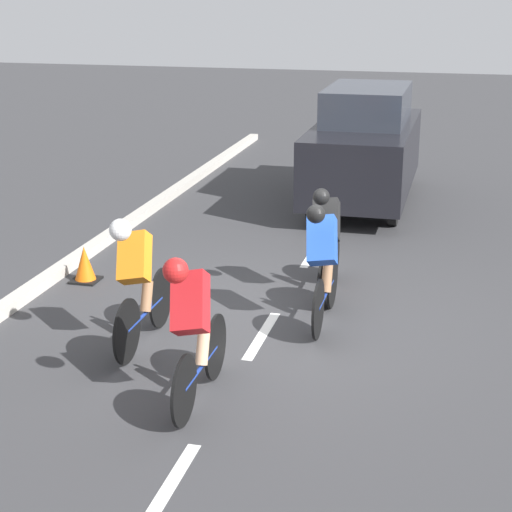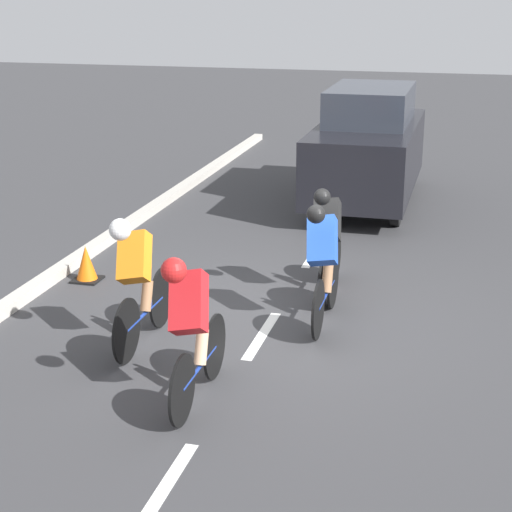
{
  "view_description": "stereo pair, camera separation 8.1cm",
  "coord_description": "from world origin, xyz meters",
  "px_view_note": "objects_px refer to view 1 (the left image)",
  "views": [
    {
      "loc": [
        -2.11,
        9.3,
        3.86
      ],
      "look_at": [
        0.07,
        0.53,
        0.95
      ],
      "focal_mm": 60.0,
      "sensor_mm": 36.0,
      "label": 1
    },
    {
      "loc": [
        -2.19,
        9.28,
        3.86
      ],
      "look_at": [
        0.07,
        0.53,
        0.95
      ],
      "focal_mm": 60.0,
      "sensor_mm": 36.0,
      "label": 2
    }
  ],
  "objects_px": {
    "cyclist_blue": "(323,261)",
    "cyclist_red": "(193,324)",
    "traffic_cone": "(85,265)",
    "cyclist_orange": "(137,278)",
    "support_car": "(365,146)",
    "cyclist_black": "(327,238)"
  },
  "relations": [
    {
      "from": "cyclist_red",
      "to": "support_car",
      "type": "relative_size",
      "value": 0.39
    },
    {
      "from": "cyclist_blue",
      "to": "traffic_cone",
      "type": "xyz_separation_m",
      "value": [
        3.35,
        -0.72,
        -0.55
      ]
    },
    {
      "from": "cyclist_black",
      "to": "cyclist_red",
      "type": "xyz_separation_m",
      "value": [
        0.72,
        3.27,
        0.05
      ]
    },
    {
      "from": "cyclist_black",
      "to": "support_car",
      "type": "distance_m",
      "value": 4.9
    },
    {
      "from": "cyclist_blue",
      "to": "cyclist_black",
      "type": "height_order",
      "value": "cyclist_blue"
    },
    {
      "from": "cyclist_blue",
      "to": "cyclist_black",
      "type": "xyz_separation_m",
      "value": [
        0.12,
        -1.0,
        -0.02
      ]
    },
    {
      "from": "cyclist_black",
      "to": "cyclist_orange",
      "type": "distance_m",
      "value": 2.74
    },
    {
      "from": "support_car",
      "to": "cyclist_blue",
      "type": "bearing_deg",
      "value": 92.55
    },
    {
      "from": "support_car",
      "to": "cyclist_orange",
      "type": "bearing_deg",
      "value": 77.28
    },
    {
      "from": "cyclist_blue",
      "to": "cyclist_red",
      "type": "bearing_deg",
      "value": 69.6
    },
    {
      "from": "cyclist_orange",
      "to": "traffic_cone",
      "type": "distance_m",
      "value": 2.44
    },
    {
      "from": "cyclist_blue",
      "to": "cyclist_red",
      "type": "distance_m",
      "value": 2.42
    },
    {
      "from": "cyclist_orange",
      "to": "traffic_cone",
      "type": "relative_size",
      "value": 3.55
    },
    {
      "from": "cyclist_blue",
      "to": "cyclist_red",
      "type": "height_order",
      "value": "cyclist_red"
    },
    {
      "from": "cyclist_red",
      "to": "cyclist_orange",
      "type": "distance_m",
      "value": 1.52
    },
    {
      "from": "cyclist_blue",
      "to": "cyclist_black",
      "type": "bearing_deg",
      "value": -83.07
    },
    {
      "from": "cyclist_red",
      "to": "support_car",
      "type": "height_order",
      "value": "support_car"
    },
    {
      "from": "cyclist_blue",
      "to": "traffic_cone",
      "type": "distance_m",
      "value": 3.47
    },
    {
      "from": "cyclist_blue",
      "to": "cyclist_orange",
      "type": "xyz_separation_m",
      "value": [
        1.85,
        1.12,
        0.02
      ]
    },
    {
      "from": "traffic_cone",
      "to": "support_car",
      "type": "bearing_deg",
      "value": -120.84
    },
    {
      "from": "cyclist_blue",
      "to": "traffic_cone",
      "type": "height_order",
      "value": "cyclist_blue"
    },
    {
      "from": "cyclist_red",
      "to": "traffic_cone",
      "type": "relative_size",
      "value": 3.42
    }
  ]
}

